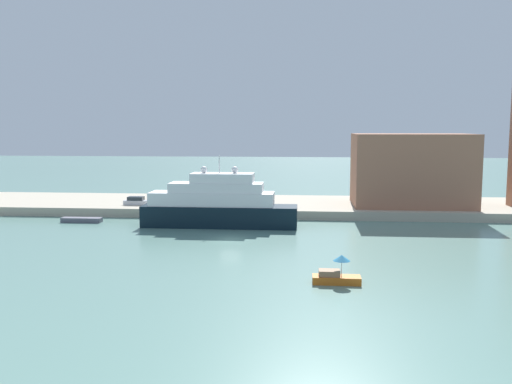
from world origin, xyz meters
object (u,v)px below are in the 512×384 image
(work_barge, at_px, (82,220))
(parked_car, at_px, (137,201))
(harbor_building, at_px, (412,170))
(mooring_bollard, at_px, (222,207))
(large_yacht, at_px, (218,205))
(small_motorboat, at_px, (336,275))
(person_figure, at_px, (162,201))

(work_barge, xyz_separation_m, parked_car, (5.70, 9.90, 1.66))
(work_barge, bearing_deg, parked_car, 60.06)
(harbor_building, xyz_separation_m, mooring_bollard, (-31.15, -7.52, -5.60))
(harbor_building, bearing_deg, large_yacht, -153.92)
(parked_car, distance_m, mooring_bollard, 15.92)
(parked_car, bearing_deg, small_motorboat, -51.85)
(mooring_bollard, bearing_deg, person_figure, 161.25)
(small_motorboat, bearing_deg, parked_car, 128.15)
(parked_car, xyz_separation_m, mooring_bollard, (15.37, -4.12, -0.16))
(large_yacht, relative_size, person_figure, 13.62)
(small_motorboat, relative_size, parked_car, 1.02)
(small_motorboat, height_order, harbor_building, harbor_building)
(person_figure, bearing_deg, large_yacht, -44.86)
(work_barge, relative_size, person_figure, 3.70)
(mooring_bollard, bearing_deg, parked_car, 165.01)
(large_yacht, height_order, mooring_bollard, large_yacht)
(work_barge, xyz_separation_m, harbor_building, (52.23, 13.31, 7.11))
(parked_car, height_order, mooring_bollard, parked_car)
(large_yacht, height_order, person_figure, large_yacht)
(work_barge, xyz_separation_m, person_figure, (10.30, 9.44, 1.85))
(small_motorboat, xyz_separation_m, work_barge, (-37.35, 30.40, -0.47))
(small_motorboat, bearing_deg, person_figure, 124.17)
(person_figure, height_order, mooring_bollard, person_figure)
(work_barge, height_order, person_figure, person_figure)
(harbor_building, distance_m, person_figure, 42.43)
(harbor_building, height_order, mooring_bollard, harbor_building)
(work_barge, bearing_deg, harbor_building, 14.29)
(person_figure, bearing_deg, parked_car, 174.31)
(harbor_building, bearing_deg, work_barge, -165.71)
(harbor_building, xyz_separation_m, parked_car, (-46.52, -3.41, -5.45))
(small_motorboat, height_order, person_figure, person_figure)
(small_motorboat, bearing_deg, harbor_building, 71.20)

